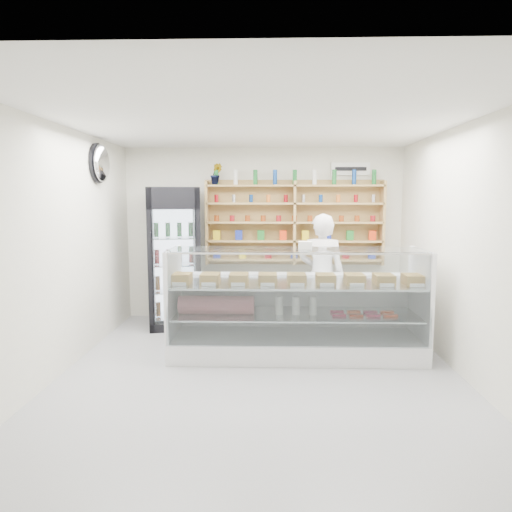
{
  "coord_description": "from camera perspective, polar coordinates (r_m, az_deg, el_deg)",
  "views": [
    {
      "loc": [
        0.1,
        -4.99,
        1.97
      ],
      "look_at": [
        -0.07,
        0.9,
        1.23
      ],
      "focal_mm": 32.0,
      "sensor_mm": 36.0,
      "label": 1
    }
  ],
  "objects": [
    {
      "name": "wall_sign",
      "position": [
        7.59,
        11.74,
        10.61
      ],
      "size": [
        0.62,
        0.03,
        0.2
      ],
      "primitive_type": "cube",
      "color": "white",
      "rests_on": "back_wall"
    },
    {
      "name": "drinks_cooler",
      "position": [
        7.12,
        -10.21,
        -0.2
      ],
      "size": [
        0.92,
        0.9,
        2.14
      ],
      "rotation": [
        0.0,
        0.0,
        0.22
      ],
      "color": "black",
      "rests_on": "floor"
    },
    {
      "name": "potted_plant",
      "position": [
        7.39,
        -5.01,
        10.15
      ],
      "size": [
        0.19,
        0.15,
        0.34
      ],
      "primitive_type": "imported",
      "rotation": [
        0.0,
        0.0,
        0.02
      ],
      "color": "#1E6626",
      "rests_on": "wall_shelving"
    },
    {
      "name": "display_counter",
      "position": [
        5.85,
        4.96,
        -8.76
      ],
      "size": [
        3.13,
        0.94,
        1.36
      ],
      "color": "white",
      "rests_on": "floor"
    },
    {
      "name": "shop_worker",
      "position": [
        6.52,
        8.21,
        -2.52
      ],
      "size": [
        0.73,
        0.56,
        1.77
      ],
      "primitive_type": "imported",
      "rotation": [
        0.0,
        0.0,
        2.91
      ],
      "color": "silver",
      "rests_on": "floor"
    },
    {
      "name": "security_mirror",
      "position": [
        6.61,
        -18.76,
        10.92
      ],
      "size": [
        0.15,
        0.5,
        0.5
      ],
      "primitive_type": "ellipsoid",
      "color": "silver",
      "rests_on": "left_wall"
    },
    {
      "name": "room",
      "position": [
        5.02,
        0.54,
        0.62
      ],
      "size": [
        5.0,
        5.0,
        5.0
      ],
      "color": "#9B9CA0",
      "rests_on": "ground"
    },
    {
      "name": "wall_shelving",
      "position": [
        7.35,
        4.81,
        4.17
      ],
      "size": [
        2.84,
        0.28,
        1.33
      ],
      "color": "#A17A4C",
      "rests_on": "back_wall"
    }
  ]
}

